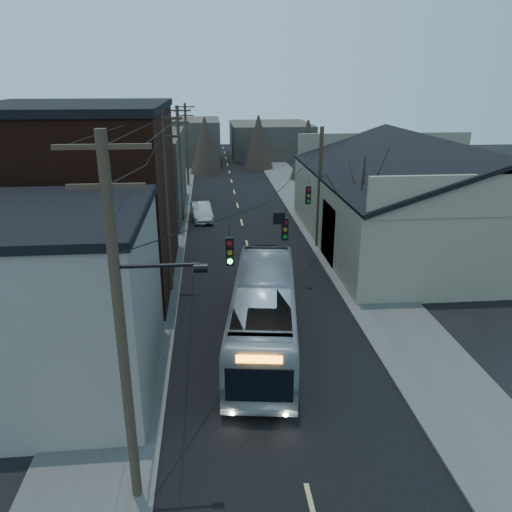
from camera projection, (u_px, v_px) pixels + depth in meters
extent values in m
cube|color=black|center=(243.00, 229.00, 40.35)|extent=(9.00, 110.00, 0.02)
cube|color=#474744|center=(162.00, 231.00, 39.76)|extent=(4.00, 110.00, 0.12)
cube|color=#474744|center=(322.00, 226.00, 40.91)|extent=(4.00, 110.00, 0.12)
cube|color=slate|center=(43.00, 306.00, 18.70)|extent=(8.00, 8.00, 7.00)
cube|color=black|center=(80.00, 200.00, 28.41)|extent=(10.00, 12.00, 10.00)
cube|color=#37322C|center=(131.00, 175.00, 43.96)|extent=(9.00, 14.00, 7.00)
cube|color=#7F715C|center=(427.00, 211.00, 35.98)|extent=(16.00, 20.00, 5.00)
cube|color=black|center=(378.00, 159.00, 34.34)|extent=(8.16, 20.60, 2.86)
cube|color=black|center=(488.00, 157.00, 35.05)|extent=(8.16, 20.60, 2.86)
cube|color=#37322C|center=(184.00, 141.00, 71.62)|extent=(10.00, 12.00, 6.00)
cube|color=#37322C|center=(270.00, 139.00, 77.62)|extent=(12.00, 14.00, 5.00)
cone|color=black|center=(361.00, 216.00, 30.35)|extent=(0.40, 0.40, 7.20)
cylinder|color=#382B1E|center=(122.00, 338.00, 12.84)|extent=(0.28, 0.28, 10.50)
cube|color=#382B1E|center=(102.00, 147.00, 11.20)|extent=(2.20, 0.12, 0.12)
cylinder|color=#382B1E|center=(166.00, 206.00, 26.98)|extent=(0.28, 0.28, 10.00)
cube|color=#382B1E|center=(161.00, 119.00, 25.43)|extent=(2.20, 0.12, 0.12)
cylinder|color=#382B1E|center=(180.00, 165.00, 41.13)|extent=(0.28, 0.28, 9.50)
cube|color=#382B1E|center=(177.00, 111.00, 39.66)|extent=(2.20, 0.12, 0.12)
cylinder|color=#382B1E|center=(187.00, 145.00, 55.27)|extent=(0.28, 0.28, 9.00)
cube|color=#382B1E|center=(185.00, 107.00, 53.89)|extent=(2.20, 0.12, 0.12)
cylinder|color=#382B1E|center=(319.00, 189.00, 34.68)|extent=(0.28, 0.28, 8.50)
cube|color=black|center=(230.00, 251.00, 17.09)|extent=(0.28, 0.20, 1.00)
cube|color=black|center=(285.00, 229.00, 21.74)|extent=(0.28, 0.20, 1.00)
cube|color=black|center=(308.00, 195.00, 27.52)|extent=(0.28, 0.20, 1.00)
imported|color=#A0A6AB|center=(264.00, 313.00, 22.40)|extent=(4.27, 11.86, 3.23)
imported|color=#A8ABB0|center=(201.00, 212.00, 42.74)|extent=(2.09, 4.66, 1.48)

